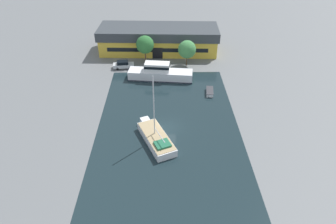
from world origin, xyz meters
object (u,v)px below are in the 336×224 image
object	(u,v)px
warehouse_building	(158,39)
sailboat_moored	(156,138)
quay_tree_near_building	(187,49)
parked_car	(123,65)
small_dinghy	(210,92)
motor_cruiser	(160,73)
quay_tree_by_water	(145,45)

from	to	relation	value
warehouse_building	sailboat_moored	distance (m)	35.06
quay_tree_near_building	parked_car	bearing A→B (deg)	-175.28
sailboat_moored	small_dinghy	xyz separation A→B (m)	(10.12, 14.17, -0.34)
warehouse_building	small_dinghy	world-z (taller)	warehouse_building
parked_car	sailboat_moored	world-z (taller)	sailboat_moored
small_dinghy	sailboat_moored	bearing A→B (deg)	-119.53
motor_cruiser	quay_tree_near_building	bearing A→B (deg)	-37.12
sailboat_moored	small_dinghy	size ratio (longest dim) A/B	3.23
parked_car	sailboat_moored	bearing A→B (deg)	11.66
parked_car	warehouse_building	bearing A→B (deg)	135.99
warehouse_building	small_dinghy	distance (m)	23.29
parked_car	small_dinghy	bearing A→B (deg)	52.65
parked_car	motor_cruiser	size ratio (longest dim) A/B	0.35
warehouse_building	small_dinghy	size ratio (longest dim) A/B	8.46
warehouse_building	sailboat_moored	xyz separation A→B (m)	(-0.03, -34.98, -2.32)
quay_tree_by_water	quay_tree_near_building	bearing A→B (deg)	-8.16
warehouse_building	small_dinghy	xyz separation A→B (m)	(10.10, -20.81, -2.66)
sailboat_moored	motor_cruiser	xyz separation A→B (m)	(0.42, 20.17, 0.62)
quay_tree_near_building	quay_tree_by_water	size ratio (longest dim) A/B	0.90
warehouse_building	sailboat_moored	bearing A→B (deg)	-87.67
sailboat_moored	quay_tree_near_building	bearing A→B (deg)	52.98
parked_car	small_dinghy	xyz separation A→B (m)	(17.83, -11.19, -0.48)
warehouse_building	motor_cruiser	size ratio (longest dim) A/B	2.14
motor_cruiser	warehouse_building	bearing A→B (deg)	7.84
quay_tree_near_building	sailboat_moored	world-z (taller)	sailboat_moored
sailboat_moored	motor_cruiser	world-z (taller)	sailboat_moored
quay_tree_by_water	motor_cruiser	bearing A→B (deg)	-66.92
quay_tree_by_water	small_dinghy	distance (m)	19.30
parked_car	small_dinghy	distance (m)	21.05
quay_tree_by_water	small_dinghy	world-z (taller)	quay_tree_by_water
parked_car	sailboat_moored	distance (m)	26.51
quay_tree_near_building	sailboat_moored	bearing A→B (deg)	-103.64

